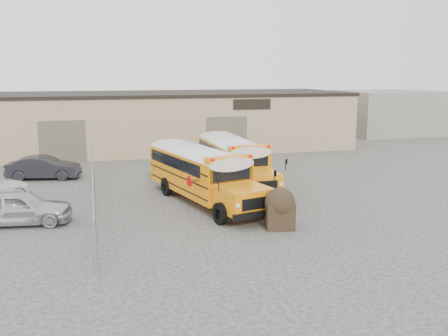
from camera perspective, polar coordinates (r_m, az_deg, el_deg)
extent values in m
plane|color=#302E2C|center=(23.27, 0.43, -4.94)|extent=(120.00, 120.00, 0.00)
cube|color=tan|center=(42.21, -6.75, 5.30)|extent=(30.00, 10.00, 4.50)
cube|color=black|center=(42.04, -6.82, 8.42)|extent=(30.20, 10.20, 0.25)
cube|color=black|center=(38.53, 3.22, 7.28)|extent=(3.00, 0.08, 0.80)
cube|color=brown|center=(36.95, -17.97, 2.86)|extent=(3.20, 0.08, 3.00)
cube|color=brown|center=(38.19, 0.32, 3.65)|extent=(3.20, 0.08, 3.00)
cylinder|color=#999CA1|center=(16.53, -14.52, -8.77)|extent=(0.07, 0.07, 1.80)
cylinder|color=#999CA1|center=(19.38, -14.60, -5.83)|extent=(0.07, 0.07, 1.80)
cylinder|color=#999CA1|center=(22.28, -14.66, -3.64)|extent=(0.07, 0.07, 1.80)
cylinder|color=#999CA1|center=(25.19, -14.71, -1.95)|extent=(0.07, 0.07, 1.80)
cylinder|color=#999CA1|center=(28.13, -14.75, -0.62)|extent=(0.07, 0.07, 1.80)
cylinder|color=#999CA1|center=(31.08, -14.78, 0.46)|extent=(0.07, 0.07, 1.80)
cylinder|color=#999CA1|center=(34.03, -14.80, 1.35)|extent=(0.07, 0.07, 1.80)
cylinder|color=#999CA1|center=(25.02, -14.81, 0.01)|extent=(0.05, 18.00, 0.05)
cylinder|color=#999CA1|center=(25.39, -14.62, -3.82)|extent=(0.05, 18.00, 0.05)
cube|color=#999CA1|center=(25.19, -14.71, -1.95)|extent=(0.02, 18.00, 1.70)
cube|color=gray|center=(54.67, 18.49, 6.05)|extent=(10.00, 8.00, 4.40)
cube|color=orange|center=(30.18, -7.76, 1.42)|extent=(3.98, 7.34, 1.88)
cube|color=orange|center=(26.19, -4.09, -0.89)|extent=(2.46, 2.46, 1.06)
cube|color=black|center=(26.93, -5.05, 1.46)|extent=(1.84, 0.53, 0.69)
cube|color=silver|center=(30.02, -7.81, 3.45)|extent=(3.99, 7.41, 0.37)
cube|color=orange|center=(27.03, -5.26, 2.74)|extent=(2.29, 1.01, 0.33)
sphere|color=#E50705|center=(26.45, -6.98, 2.76)|extent=(0.18, 0.18, 0.18)
sphere|color=#E50705|center=(27.23, -3.22, 3.06)|extent=(0.18, 0.18, 0.18)
sphere|color=orange|center=(26.65, -5.93, 2.85)|extent=(0.18, 0.18, 0.18)
sphere|color=orange|center=(27.01, -4.23, 2.98)|extent=(0.18, 0.18, 0.18)
cube|color=black|center=(25.33, -3.02, -2.26)|extent=(2.23, 0.76, 0.26)
cube|color=black|center=(33.60, -9.96, 0.89)|extent=(2.23, 0.74, 0.26)
cube|color=black|center=(30.19, -7.75, 1.29)|extent=(3.98, 7.21, 0.06)
cube|color=black|center=(30.35, -7.97, 2.48)|extent=(3.73, 6.28, 0.57)
cylinder|color=black|center=(25.96, -6.35, -2.23)|extent=(0.49, 0.99, 0.96)
cylinder|color=black|center=(26.86, -2.05, -1.72)|extent=(0.49, 0.99, 0.96)
cylinder|color=black|center=(31.27, -10.52, -0.09)|extent=(0.49, 0.99, 0.96)
cylinder|color=black|center=(32.02, -6.82, 0.28)|extent=(0.49, 0.99, 0.96)
cylinder|color=#BF0505|center=(27.41, -8.95, 0.66)|extent=(0.16, 0.50, 0.51)
cube|color=orange|center=(34.00, -1.80, 2.56)|extent=(2.40, 6.94, 1.86)
cube|color=orange|center=(29.83, 0.30, 0.58)|extent=(2.04, 2.04, 1.04)
cube|color=black|center=(30.64, -0.23, 2.62)|extent=(1.86, 0.09, 0.68)
cube|color=silver|center=(33.86, -1.81, 4.35)|extent=(2.40, 7.01, 0.36)
cube|color=orange|center=(30.76, -0.34, 3.73)|extent=(2.23, 0.50, 0.33)
sphere|color=#E50705|center=(30.31, -1.97, 3.82)|extent=(0.18, 0.18, 0.18)
sphere|color=#E50705|center=(30.82, 1.48, 3.94)|extent=(0.18, 0.18, 0.18)
sphere|color=orange|center=(30.44, -1.01, 3.86)|extent=(0.18, 0.18, 0.18)
sphere|color=orange|center=(30.67, 0.54, 3.91)|extent=(0.18, 0.18, 0.18)
cube|color=black|center=(28.90, 0.89, -0.60)|extent=(2.23, 0.24, 0.25)
cube|color=black|center=(37.49, -3.10, 2.07)|extent=(2.23, 0.23, 0.25)
cube|color=black|center=(34.01, -1.79, 2.45)|extent=(2.44, 6.80, 0.05)
cube|color=black|center=(34.19, -1.91, 3.49)|extent=(2.41, 5.85, 0.56)
cylinder|color=black|center=(29.74, -1.75, -0.48)|extent=(0.27, 0.95, 0.94)
cylinder|color=black|center=(30.33, 2.21, -0.26)|extent=(0.27, 0.95, 0.94)
cylinder|color=black|center=(35.23, -4.04, 1.30)|extent=(0.27, 0.95, 0.94)
cylinder|color=black|center=(35.73, -0.65, 1.47)|extent=(0.27, 0.95, 0.94)
cube|color=black|center=(20.79, 6.37, -5.32)|extent=(1.32, 1.23, 1.15)
sphere|color=black|center=(20.65, 6.40, -3.95)|extent=(1.26, 1.26, 1.26)
imported|color=#BCBDC1|center=(22.82, -22.45, -4.18)|extent=(4.55, 2.29, 1.49)
imported|color=black|center=(31.85, -19.91, 0.05)|extent=(4.45, 2.20, 1.40)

